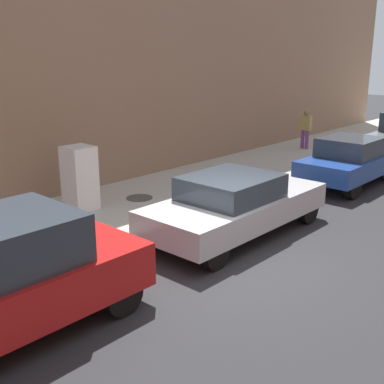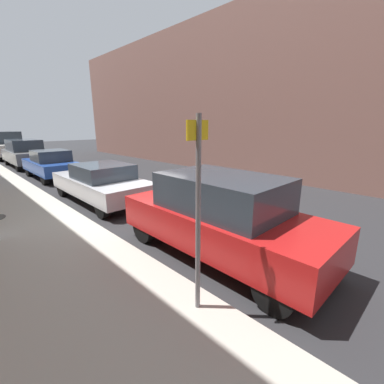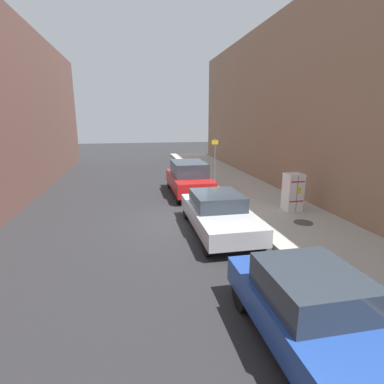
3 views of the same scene
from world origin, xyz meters
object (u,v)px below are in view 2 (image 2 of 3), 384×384
(street_sign_post, at_px, (198,208))
(parked_suv_gray, at_px, (25,153))
(parked_hatchback_blue, at_px, (51,164))
(parked_sedan_silver, at_px, (102,182))
(parked_van_white, at_px, (7,145))
(parked_suv_red, at_px, (221,216))

(street_sign_post, xyz_separation_m, parked_suv_gray, (1.64, 17.45, -0.74))
(parked_hatchback_blue, height_order, parked_suv_gray, parked_suv_gray)
(parked_sedan_silver, relative_size, parked_hatchback_blue, 1.12)
(parked_suv_gray, bearing_deg, parked_van_white, 90.00)
(parked_hatchback_blue, height_order, parked_van_white, parked_van_white)
(street_sign_post, height_order, parked_suv_red, street_sign_post)
(parked_van_white, bearing_deg, parked_suv_gray, -90.00)
(parked_suv_red, bearing_deg, parked_van_white, 90.00)
(parked_suv_gray, xyz_separation_m, parked_van_white, (0.00, 5.96, 0.17))
(street_sign_post, relative_size, parked_suv_red, 0.60)
(street_sign_post, bearing_deg, parked_suv_red, 29.48)
(parked_suv_red, distance_m, parked_van_white, 22.49)
(parked_suv_red, xyz_separation_m, parked_van_white, (-0.00, 22.49, 0.19))
(street_sign_post, xyz_separation_m, parked_van_white, (1.64, 23.42, -0.57))
(parked_hatchback_blue, xyz_separation_m, parked_suv_gray, (-0.00, 5.28, 0.16))
(parked_suv_gray, bearing_deg, street_sign_post, -95.37)
(parked_hatchback_blue, relative_size, parked_van_white, 0.85)
(street_sign_post, height_order, parked_suv_gray, street_sign_post)
(street_sign_post, relative_size, parked_sedan_silver, 0.59)
(parked_suv_red, relative_size, parked_van_white, 0.94)
(parked_sedan_silver, xyz_separation_m, parked_suv_gray, (0.00, 11.01, 0.20))
(parked_hatchback_blue, xyz_separation_m, parked_van_white, (0.00, 11.25, 0.33))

